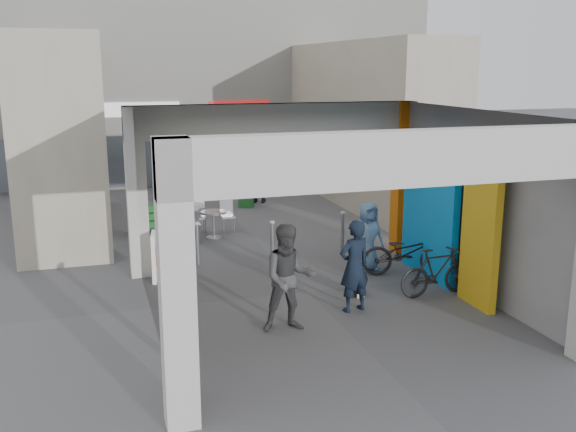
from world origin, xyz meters
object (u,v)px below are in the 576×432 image
object	(u,v)px
cafe_set	(208,224)
white_van	(292,168)
produce_stand	(151,222)
man_with_dog	(354,266)
man_crates	(259,175)
bicycle_rear	(437,272)
man_back_turned	(289,278)
man_elderly	(368,236)
border_collie	(358,283)
bicycle_front	(406,252)

from	to	relation	value
cafe_set	white_van	bearing A→B (deg)	55.07
produce_stand	man_with_dog	world-z (taller)	man_with_dog
man_crates	bicycle_rear	size ratio (longest dim) A/B	1.15
cafe_set	man_with_dog	world-z (taller)	man_with_dog
man_with_dog	man_back_turned	bearing A→B (deg)	7.01
man_crates	bicycle_rear	xyz separation A→B (m)	(1.03, -9.25, -0.43)
man_with_dog	man_elderly	size ratio (longest dim) A/B	1.12
white_van	border_collie	bearing A→B (deg)	174.29
white_van	man_crates	bearing A→B (deg)	148.56
man_back_turned	white_van	xyz separation A→B (m)	(4.05, 12.49, -0.25)
cafe_set	produce_stand	world-z (taller)	cafe_set
man_back_turned	bicycle_rear	distance (m)	3.29
man_back_turned	white_van	world-z (taller)	man_back_turned
man_back_turned	cafe_set	bearing A→B (deg)	98.23
border_collie	bicycle_front	world-z (taller)	bicycle_front
man_back_turned	white_van	size ratio (longest dim) A/B	0.47
man_back_turned	white_van	distance (m)	13.13
produce_stand	white_van	distance (m)	7.74
man_back_turned	man_elderly	size ratio (longest dim) A/B	1.21
cafe_set	white_van	world-z (taller)	white_van
border_collie	white_van	world-z (taller)	white_van
bicycle_rear	man_elderly	bearing A→B (deg)	15.47
bicycle_front	produce_stand	bearing A→B (deg)	56.35
man_back_turned	man_crates	size ratio (longest dim) A/B	1.00
man_with_dog	man_back_turned	world-z (taller)	man_back_turned
border_collie	cafe_set	bearing A→B (deg)	117.38
produce_stand	bicycle_front	xyz separation A→B (m)	(4.73, -5.12, 0.20)
cafe_set	man_crates	distance (m)	4.28
cafe_set	white_van	size ratio (longest dim) A/B	0.36
cafe_set	bicycle_rear	distance (m)	6.62
man_with_dog	produce_stand	bearing A→B (deg)	-78.70
border_collie	white_van	distance (m)	11.60
border_collie	man_back_turned	world-z (taller)	man_back_turned
cafe_set	white_van	xyz separation A→B (m)	(4.22, 6.05, 0.36)
produce_stand	man_with_dog	xyz separation A→B (m)	(2.89, -6.67, 0.55)
man_elderly	man_with_dog	bearing A→B (deg)	-129.40
cafe_set	man_back_turned	bearing A→B (deg)	-88.46
produce_stand	man_elderly	bearing A→B (deg)	-50.20
produce_stand	bicycle_rear	world-z (taller)	bicycle_rear
bicycle_rear	produce_stand	bearing A→B (deg)	33.44
border_collie	man_elderly	xyz separation A→B (m)	(0.83, 1.44, 0.49)
border_collie	man_crates	size ratio (longest dim) A/B	0.35
cafe_set	produce_stand	xyz separation A→B (m)	(-1.36, 0.70, -0.01)
cafe_set	border_collie	bearing A→B (deg)	-70.22
man_crates	bicycle_front	distance (m)	8.04
produce_stand	border_collie	xyz separation A→B (m)	(3.27, -6.01, -0.03)
border_collie	bicycle_rear	distance (m)	1.51
cafe_set	man_elderly	world-z (taller)	man_elderly
man_elderly	bicycle_rear	distance (m)	1.96
man_elderly	bicycle_rear	world-z (taller)	man_elderly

